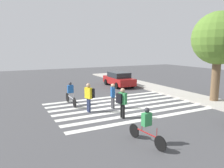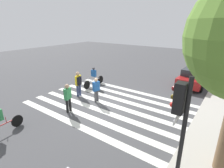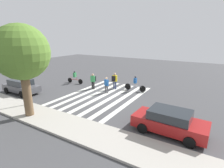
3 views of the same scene
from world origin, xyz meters
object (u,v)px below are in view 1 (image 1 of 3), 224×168
(car_parked_silver_sedan, at_px, (119,79))
(street_tree, at_px, (219,39))
(cyclist_far_lane, at_px, (71,93))
(cyclist_near_curb, at_px, (147,124))
(pedestrian_adult_blue_shirt, at_px, (89,95))
(pedestrian_child_with_backpack, at_px, (113,95))
(pedestrian_adult_yellow_jacket, at_px, (122,101))

(car_parked_silver_sedan, bearing_deg, street_tree, 19.87)
(cyclist_far_lane, distance_m, cyclist_near_curb, 7.83)
(street_tree, height_order, cyclist_near_curb, street_tree)
(cyclist_near_curb, bearing_deg, pedestrian_adult_blue_shirt, 178.04)
(pedestrian_adult_blue_shirt, relative_size, cyclist_near_curb, 0.82)
(pedestrian_child_with_backpack, distance_m, cyclist_far_lane, 3.16)
(pedestrian_adult_blue_shirt, bearing_deg, pedestrian_adult_yellow_jacket, -168.92)
(pedestrian_adult_blue_shirt, distance_m, cyclist_far_lane, 2.34)
(pedestrian_child_with_backpack, bearing_deg, pedestrian_adult_blue_shirt, 105.26)
(pedestrian_adult_yellow_jacket, height_order, cyclist_near_curb, pedestrian_adult_yellow_jacket)
(pedestrian_adult_blue_shirt, height_order, pedestrian_child_with_backpack, pedestrian_adult_blue_shirt)
(cyclist_near_curb, height_order, car_parked_silver_sedan, cyclist_near_curb)
(pedestrian_adult_blue_shirt, xyz_separation_m, car_parked_silver_sedan, (-7.50, 6.28, -0.31))
(pedestrian_adult_yellow_jacket, relative_size, pedestrian_child_with_backpack, 1.04)
(street_tree, relative_size, cyclist_far_lane, 2.72)
(pedestrian_adult_yellow_jacket, xyz_separation_m, cyclist_far_lane, (-4.31, -1.75, -0.16))
(pedestrian_adult_yellow_jacket, relative_size, cyclist_near_curb, 0.79)
(pedestrian_child_with_backpack, distance_m, cyclist_near_curb, 5.66)
(street_tree, bearing_deg, pedestrian_adult_yellow_jacket, -88.98)
(cyclist_far_lane, xyz_separation_m, car_parked_silver_sedan, (-5.24, 6.82, -0.10))
(pedestrian_adult_blue_shirt, xyz_separation_m, cyclist_near_curb, (5.51, 0.41, -0.22))
(pedestrian_adult_blue_shirt, bearing_deg, car_parked_silver_sedan, -59.34)
(cyclist_far_lane, height_order, car_parked_silver_sedan, cyclist_far_lane)
(street_tree, xyz_separation_m, car_parked_silver_sedan, (-9.40, -2.97, -3.89))
(pedestrian_adult_yellow_jacket, distance_m, pedestrian_child_with_backpack, 2.11)
(pedestrian_adult_yellow_jacket, xyz_separation_m, pedestrian_child_with_backpack, (-2.05, 0.47, -0.08))
(cyclist_near_curb, bearing_deg, car_parked_silver_sedan, 149.47)
(street_tree, height_order, car_parked_silver_sedan, street_tree)
(pedestrian_adult_yellow_jacket, bearing_deg, street_tree, 72.22)
(cyclist_near_curb, relative_size, car_parked_silver_sedan, 0.51)
(pedestrian_adult_blue_shirt, xyz_separation_m, pedestrian_adult_yellow_jacket, (2.05, 1.20, -0.04))
(pedestrian_adult_blue_shirt, height_order, cyclist_near_curb, pedestrian_adult_blue_shirt)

